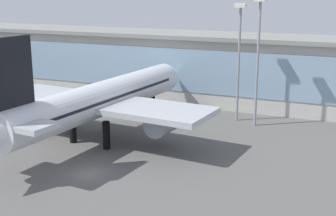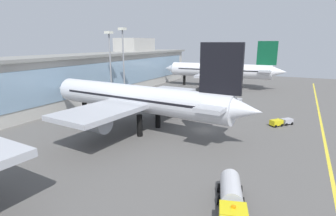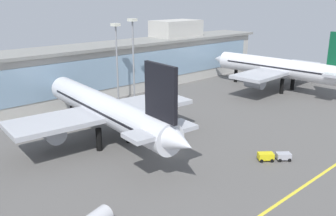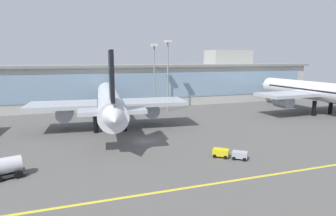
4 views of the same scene
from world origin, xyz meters
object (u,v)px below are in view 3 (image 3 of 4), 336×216
airliner_far_right (280,68)px  baggage_tug_near (274,156)px  apron_light_mast_west (133,48)px  airliner_near_right (106,110)px  apron_light_mast_centre (117,51)px

airliner_far_right → baggage_tug_near: size_ratio=9.15×
baggage_tug_near → apron_light_mast_west: (4.10, 44.11, 13.61)m
apron_light_mast_west → airliner_near_right: bearing=-139.1°
airliner_near_right → apron_light_mast_centre: bearing=-35.2°
airliner_near_right → apron_light_mast_west: (20.24, 17.52, 7.94)m
airliner_far_right → apron_light_mast_centre: 48.86m
baggage_tug_near → apron_light_mast_west: 46.34m
airliner_near_right → airliner_far_right: (60.63, -0.30, 0.18)m
airliner_near_right → baggage_tug_near: airliner_near_right is taller
airliner_near_right → apron_light_mast_centre: apron_light_mast_centre is taller
airliner_near_right → baggage_tug_near: size_ratio=9.34×
airliner_far_right → apron_light_mast_west: apron_light_mast_west is taller
airliner_far_right → apron_light_mast_centre: (-44.13, 19.70, 7.16)m
apron_light_mast_centre → airliner_near_right: bearing=-130.4°
baggage_tug_near → apron_light_mast_centre: size_ratio=0.26×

